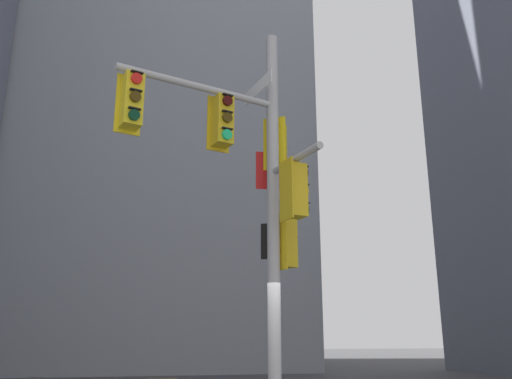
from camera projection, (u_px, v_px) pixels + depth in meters
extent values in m
cube|color=#9399A3|center=(145.00, 73.00, 33.74)|extent=(16.66, 16.66, 35.27)
cylinder|color=#B2B2B5|center=(273.00, 212.00, 10.53)|extent=(0.25, 0.25, 7.77)
cylinder|color=#B2B2B5|center=(200.00, 87.00, 10.33)|extent=(3.19, 1.13, 0.14)
cylinder|color=#B2B2B5|center=(295.00, 160.00, 9.98)|extent=(0.52, 1.76, 0.14)
cube|color=gold|center=(218.00, 124.00, 10.57)|extent=(0.47, 0.17, 1.14)
cube|color=gold|center=(223.00, 121.00, 10.41)|extent=(0.43, 0.43, 1.00)
cylinder|color=#360605|center=(228.00, 101.00, 10.34)|extent=(0.21, 0.12, 0.20)
cube|color=black|center=(228.00, 95.00, 10.37)|extent=(0.23, 0.14, 0.02)
cylinder|color=#3C2C06|center=(227.00, 118.00, 10.25)|extent=(0.21, 0.12, 0.20)
cube|color=black|center=(228.00, 112.00, 10.28)|extent=(0.23, 0.14, 0.02)
cylinder|color=#19C672|center=(227.00, 135.00, 10.16)|extent=(0.21, 0.12, 0.20)
cube|color=black|center=(227.00, 129.00, 10.18)|extent=(0.23, 0.14, 0.02)
cube|color=yellow|center=(128.00, 105.00, 9.68)|extent=(0.47, 0.17, 1.14)
cube|color=yellow|center=(132.00, 101.00, 9.52)|extent=(0.43, 0.43, 1.00)
cylinder|color=red|center=(137.00, 78.00, 9.45)|extent=(0.21, 0.12, 0.20)
cube|color=black|center=(137.00, 72.00, 9.48)|extent=(0.23, 0.14, 0.02)
cylinder|color=#3C2C06|center=(135.00, 97.00, 9.36)|extent=(0.21, 0.12, 0.20)
cube|color=black|center=(136.00, 90.00, 9.38)|extent=(0.23, 0.14, 0.02)
cylinder|color=#06311C|center=(134.00, 115.00, 9.26)|extent=(0.21, 0.12, 0.20)
cube|color=black|center=(135.00, 108.00, 9.29)|extent=(0.23, 0.14, 0.02)
cube|color=gold|center=(286.00, 189.00, 9.74)|extent=(0.13, 0.47, 1.14)
cube|color=gold|center=(295.00, 191.00, 9.82)|extent=(0.41, 0.41, 1.00)
cylinder|color=#360605|center=(304.00, 174.00, 10.00)|extent=(0.10, 0.21, 0.20)
cube|color=black|center=(304.00, 168.00, 10.03)|extent=(0.12, 0.23, 0.02)
cylinder|color=yellow|center=(305.00, 192.00, 9.90)|extent=(0.10, 0.21, 0.20)
cube|color=black|center=(305.00, 186.00, 9.94)|extent=(0.12, 0.23, 0.02)
cylinder|color=#06311C|center=(305.00, 210.00, 9.81)|extent=(0.10, 0.21, 0.20)
cube|color=black|center=(305.00, 204.00, 9.84)|extent=(0.12, 0.23, 0.02)
cube|color=gold|center=(279.00, 241.00, 10.46)|extent=(0.25, 0.44, 1.14)
cube|color=gold|center=(286.00, 242.00, 10.58)|extent=(0.46, 0.46, 1.00)
cylinder|color=red|center=(293.00, 226.00, 10.80)|extent=(0.15, 0.21, 0.20)
cube|color=black|center=(293.00, 221.00, 10.84)|extent=(0.17, 0.23, 0.02)
cylinder|color=#3C2C06|center=(293.00, 243.00, 10.71)|extent=(0.15, 0.21, 0.20)
cube|color=black|center=(293.00, 238.00, 10.74)|extent=(0.17, 0.23, 0.02)
cylinder|color=#06311C|center=(293.00, 261.00, 10.61)|extent=(0.15, 0.21, 0.20)
cube|color=black|center=(293.00, 255.00, 10.65)|extent=(0.17, 0.23, 0.02)
cube|color=yellow|center=(275.00, 143.00, 11.05)|extent=(0.42, 0.28, 1.14)
cube|color=yellow|center=(277.00, 146.00, 11.23)|extent=(0.47, 0.47, 1.00)
cylinder|color=red|center=(280.00, 134.00, 11.50)|extent=(0.20, 0.16, 0.20)
cube|color=black|center=(280.00, 129.00, 11.54)|extent=(0.23, 0.18, 0.02)
cylinder|color=#3C2C06|center=(280.00, 149.00, 11.41)|extent=(0.20, 0.16, 0.20)
cube|color=black|center=(280.00, 144.00, 11.45)|extent=(0.23, 0.18, 0.02)
cylinder|color=#06311C|center=(280.00, 165.00, 11.32)|extent=(0.20, 0.16, 0.20)
cube|color=black|center=(280.00, 160.00, 11.35)|extent=(0.23, 0.18, 0.02)
cube|color=white|center=(257.00, 89.00, 11.08)|extent=(0.29, 1.28, 0.28)
cube|color=#19479E|center=(257.00, 89.00, 11.08)|extent=(0.28, 1.24, 0.24)
cube|color=red|center=(271.00, 171.00, 10.99)|extent=(0.64, 0.08, 0.80)
cube|color=white|center=(271.00, 171.00, 10.99)|extent=(0.60, 0.07, 0.76)
cube|color=black|center=(276.00, 241.00, 10.60)|extent=(0.55, 0.27, 0.72)
cube|color=white|center=(276.00, 241.00, 10.60)|extent=(0.51, 0.25, 0.68)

